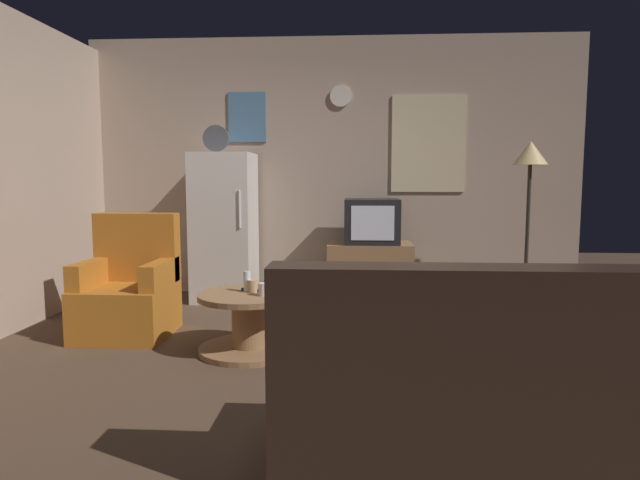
{
  "coord_description": "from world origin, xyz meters",
  "views": [
    {
      "loc": [
        0.24,
        -3.54,
        1.24
      ],
      "look_at": [
        -0.03,
        0.9,
        0.75
      ],
      "focal_mm": 31.16,
      "sensor_mm": 36.0,
      "label": 1
    }
  ],
  "objects_px": {
    "fridge": "(225,227)",
    "armchair": "(129,292)",
    "wine_glass": "(247,281)",
    "remote_control": "(251,290)",
    "couch": "(479,402)",
    "crt_tv": "(372,221)",
    "tv_stand": "(370,273)",
    "standing_lamp": "(530,166)",
    "mug_ceramic_tan": "(253,286)",
    "coffee_table": "(249,323)",
    "mug_ceramic_white": "(264,289)"
  },
  "relations": [
    {
      "from": "fridge",
      "to": "wine_glass",
      "type": "bearing_deg",
      "value": -71.64
    },
    {
      "from": "remote_control",
      "to": "couch",
      "type": "xyz_separation_m",
      "value": [
        1.27,
        -1.64,
        -0.13
      ]
    },
    {
      "from": "mug_ceramic_white",
      "to": "armchair",
      "type": "height_order",
      "value": "armchair"
    },
    {
      "from": "fridge",
      "to": "standing_lamp",
      "type": "height_order",
      "value": "fridge"
    },
    {
      "from": "coffee_table",
      "to": "remote_control",
      "type": "xyz_separation_m",
      "value": [
        0.01,
        0.06,
        0.23
      ]
    },
    {
      "from": "standing_lamp",
      "to": "armchair",
      "type": "height_order",
      "value": "standing_lamp"
    },
    {
      "from": "wine_glass",
      "to": "couch",
      "type": "bearing_deg",
      "value": -51.43
    },
    {
      "from": "crt_tv",
      "to": "mug_ceramic_tan",
      "type": "xyz_separation_m",
      "value": [
        -0.9,
        -1.65,
        -0.35
      ]
    },
    {
      "from": "remote_control",
      "to": "fridge",
      "type": "bearing_deg",
      "value": 133.09
    },
    {
      "from": "couch",
      "to": "remote_control",
      "type": "bearing_deg",
      "value": 127.71
    },
    {
      "from": "armchair",
      "to": "couch",
      "type": "distance_m",
      "value": 3.06
    },
    {
      "from": "tv_stand",
      "to": "fridge",
      "type": "bearing_deg",
      "value": 178.27
    },
    {
      "from": "coffee_table",
      "to": "remote_control",
      "type": "bearing_deg",
      "value": 80.18
    },
    {
      "from": "wine_glass",
      "to": "armchair",
      "type": "height_order",
      "value": "armchair"
    },
    {
      "from": "mug_ceramic_tan",
      "to": "armchair",
      "type": "distance_m",
      "value": 1.14
    },
    {
      "from": "tv_stand",
      "to": "crt_tv",
      "type": "xyz_separation_m",
      "value": [
        0.02,
        -0.0,
        0.52
      ]
    },
    {
      "from": "coffee_table",
      "to": "couch",
      "type": "distance_m",
      "value": 2.04
    },
    {
      "from": "mug_ceramic_tan",
      "to": "couch",
      "type": "distance_m",
      "value": 2.05
    },
    {
      "from": "crt_tv",
      "to": "wine_glass",
      "type": "relative_size",
      "value": 3.6
    },
    {
      "from": "mug_ceramic_tan",
      "to": "coffee_table",
      "type": "bearing_deg",
      "value": -130.03
    },
    {
      "from": "mug_ceramic_white",
      "to": "armchair",
      "type": "bearing_deg",
      "value": 157.24
    },
    {
      "from": "fridge",
      "to": "crt_tv",
      "type": "height_order",
      "value": "fridge"
    },
    {
      "from": "mug_ceramic_white",
      "to": "remote_control",
      "type": "xyz_separation_m",
      "value": [
        -0.12,
        0.15,
        -0.03
      ]
    },
    {
      "from": "remote_control",
      "to": "standing_lamp",
      "type": "bearing_deg",
      "value": 54.35
    },
    {
      "from": "fridge",
      "to": "armchair",
      "type": "distance_m",
      "value": 1.46
    },
    {
      "from": "crt_tv",
      "to": "armchair",
      "type": "bearing_deg",
      "value": -147.06
    },
    {
      "from": "wine_glass",
      "to": "mug_ceramic_tan",
      "type": "distance_m",
      "value": 0.05
    },
    {
      "from": "fridge",
      "to": "tv_stand",
      "type": "bearing_deg",
      "value": -1.73
    },
    {
      "from": "fridge",
      "to": "armchair",
      "type": "relative_size",
      "value": 1.84
    },
    {
      "from": "fridge",
      "to": "couch",
      "type": "relative_size",
      "value": 1.04
    },
    {
      "from": "fridge",
      "to": "wine_glass",
      "type": "height_order",
      "value": "fridge"
    },
    {
      "from": "armchair",
      "to": "couch",
      "type": "xyz_separation_m",
      "value": [
        2.33,
        -1.99,
        -0.03
      ]
    },
    {
      "from": "mug_ceramic_tan",
      "to": "couch",
      "type": "relative_size",
      "value": 0.05
    },
    {
      "from": "fridge",
      "to": "tv_stand",
      "type": "xyz_separation_m",
      "value": [
        1.48,
        -0.04,
        -0.45
      ]
    },
    {
      "from": "tv_stand",
      "to": "crt_tv",
      "type": "bearing_deg",
      "value": -3.24
    },
    {
      "from": "remote_control",
      "to": "mug_ceramic_white",
      "type": "bearing_deg",
      "value": -28.18
    },
    {
      "from": "mug_ceramic_tan",
      "to": "standing_lamp",
      "type": "bearing_deg",
      "value": 31.37
    },
    {
      "from": "coffee_table",
      "to": "wine_glass",
      "type": "bearing_deg",
      "value": 108.82
    },
    {
      "from": "coffee_table",
      "to": "tv_stand",
      "type": "bearing_deg",
      "value": 61.67
    },
    {
      "from": "tv_stand",
      "to": "standing_lamp",
      "type": "distance_m",
      "value": 1.83
    },
    {
      "from": "wine_glass",
      "to": "coffee_table",
      "type": "bearing_deg",
      "value": -71.18
    },
    {
      "from": "standing_lamp",
      "to": "remote_control",
      "type": "bearing_deg",
      "value": -149.38
    },
    {
      "from": "mug_ceramic_tan",
      "to": "fridge",
      "type": "bearing_deg",
      "value": 109.47
    },
    {
      "from": "crt_tv",
      "to": "mug_ceramic_white",
      "type": "bearing_deg",
      "value": -114.31
    },
    {
      "from": "crt_tv",
      "to": "mug_ceramic_white",
      "type": "distance_m",
      "value": 1.97
    },
    {
      "from": "wine_glass",
      "to": "armchair",
      "type": "relative_size",
      "value": 0.16
    },
    {
      "from": "standing_lamp",
      "to": "mug_ceramic_tan",
      "type": "distance_m",
      "value": 2.9
    },
    {
      "from": "crt_tv",
      "to": "coffee_table",
      "type": "relative_size",
      "value": 0.75
    },
    {
      "from": "wine_glass",
      "to": "armchair",
      "type": "distance_m",
      "value": 1.1
    },
    {
      "from": "tv_stand",
      "to": "standing_lamp",
      "type": "height_order",
      "value": "standing_lamp"
    }
  ]
}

